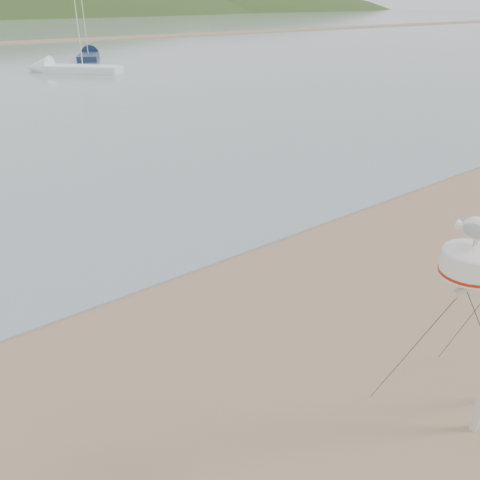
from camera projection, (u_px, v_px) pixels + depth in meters
sailboat_white_near at (57, 68)px, 39.45m from camera, size 6.53×7.01×7.64m
sailboat_blue_far at (90, 55)px, 49.26m from camera, size 4.81×7.13×7.08m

